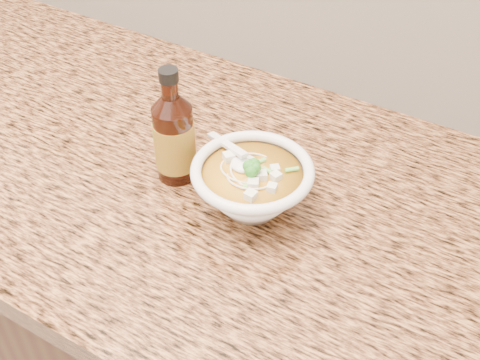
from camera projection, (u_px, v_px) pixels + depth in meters
The scene contains 4 objects.
cabinet at pixel (131, 298), 1.34m from camera, with size 4.00×0.65×0.86m, color #34190F.
counter_slab at pixel (100, 137), 1.04m from camera, with size 4.00×0.68×0.04m, color #A8703D.
soup_bowl at pixel (252, 187), 0.85m from camera, with size 0.19×0.17×0.10m.
hot_sauce_bottle at pixel (174, 138), 0.89m from camera, with size 0.07×0.07×0.19m.
Camera 1 is at (0.63, 1.09, 1.51)m, focal length 45.00 mm.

